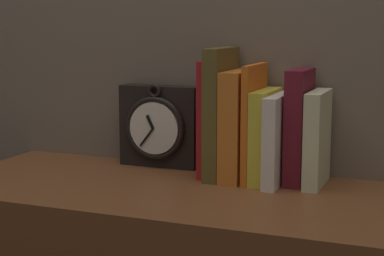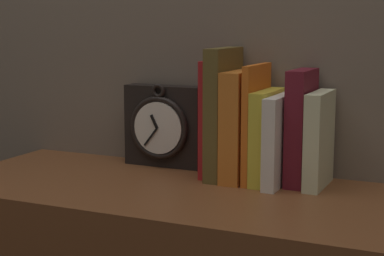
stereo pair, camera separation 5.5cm
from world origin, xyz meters
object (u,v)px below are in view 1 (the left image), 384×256
(book_slot2_orange, at_px, (238,125))
(book_slot4_yellow, at_px, (265,136))
(book_slot6_maroon, at_px, (299,127))
(clock, at_px, (159,126))
(book_slot3_orange, at_px, (254,123))
(book_slot0_red, at_px, (211,118))
(book_slot5_white, at_px, (279,139))
(book_slot1_brown, at_px, (221,113))
(book_slot7_cream, at_px, (317,139))

(book_slot2_orange, relative_size, book_slot4_yellow, 1.20)
(book_slot2_orange, distance_m, book_slot6_maroon, 0.12)
(clock, distance_m, book_slot3_orange, 0.23)
(book_slot0_red, distance_m, book_slot5_white, 0.15)
(book_slot3_orange, bearing_deg, book_slot0_red, 173.33)
(clock, xyz_separation_m, book_slot1_brown, (0.15, -0.04, 0.04))
(book_slot7_cream, bearing_deg, book_slot3_orange, -178.10)
(clock, distance_m, book_slot2_orange, 0.20)
(book_slot6_maroon, bearing_deg, book_slot2_orange, -174.03)
(book_slot0_red, xyz_separation_m, book_slot1_brown, (0.02, -0.01, 0.01))
(book_slot0_red, relative_size, book_slot5_white, 1.36)
(book_slot0_red, xyz_separation_m, book_slot2_orange, (0.06, -0.01, -0.01))
(book_slot6_maroon, xyz_separation_m, book_slot7_cream, (0.04, -0.01, -0.02))
(book_slot6_maroon, height_order, book_slot7_cream, book_slot6_maroon)
(book_slot4_yellow, distance_m, book_slot7_cream, 0.10)
(book_slot5_white, xyz_separation_m, book_slot6_maroon, (0.03, 0.02, 0.02))
(clock, bearing_deg, book_slot7_cream, -6.05)
(book_slot1_brown, height_order, book_slot7_cream, book_slot1_brown)
(clock, bearing_deg, book_slot5_white, -10.22)
(clock, height_order, book_slot2_orange, book_slot2_orange)
(book_slot0_red, xyz_separation_m, book_slot6_maroon, (0.18, 0.00, -0.01))
(book_slot4_yellow, distance_m, book_slot6_maroon, 0.07)
(book_slot0_red, bearing_deg, book_slot3_orange, -6.67)
(book_slot1_brown, bearing_deg, clock, 165.21)
(book_slot1_brown, distance_m, book_slot7_cream, 0.20)
(book_slot2_orange, xyz_separation_m, book_slot5_white, (0.08, -0.01, -0.02))
(book_slot3_orange, height_order, book_slot4_yellow, book_slot3_orange)
(book_slot3_orange, bearing_deg, book_slot6_maroon, 7.33)
(clock, height_order, book_slot5_white, clock)
(book_slot5_white, height_order, book_slot6_maroon, book_slot6_maroon)
(book_slot2_orange, xyz_separation_m, book_slot6_maroon, (0.12, 0.01, 0.00))
(book_slot1_brown, xyz_separation_m, book_slot4_yellow, (0.09, -0.00, -0.04))
(book_slot1_brown, relative_size, book_slot6_maroon, 1.17)
(book_slot2_orange, height_order, book_slot3_orange, book_slot3_orange)
(book_slot0_red, bearing_deg, book_slot6_maroon, 0.03)
(book_slot3_orange, relative_size, book_slot4_yellow, 1.27)
(clock, relative_size, book_slot6_maroon, 0.82)
(book_slot0_red, relative_size, book_slot2_orange, 1.09)
(book_slot0_red, height_order, book_slot7_cream, book_slot0_red)
(book_slot7_cream, bearing_deg, clock, 173.95)
(book_slot3_orange, bearing_deg, book_slot2_orange, -177.76)
(book_slot2_orange, height_order, book_slot7_cream, book_slot2_orange)
(clock, relative_size, book_slot7_cream, 1.00)
(book_slot2_orange, bearing_deg, book_slot7_cream, 1.97)
(book_slot6_maroon, distance_m, book_slot7_cream, 0.04)
(book_slot4_yellow, xyz_separation_m, book_slot6_maroon, (0.06, 0.01, 0.02))
(book_slot0_red, height_order, book_slot3_orange, book_slot0_red)
(book_slot2_orange, bearing_deg, book_slot4_yellow, 0.31)
(clock, relative_size, book_slot1_brown, 0.70)
(book_slot2_orange, bearing_deg, book_slot0_red, 168.88)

